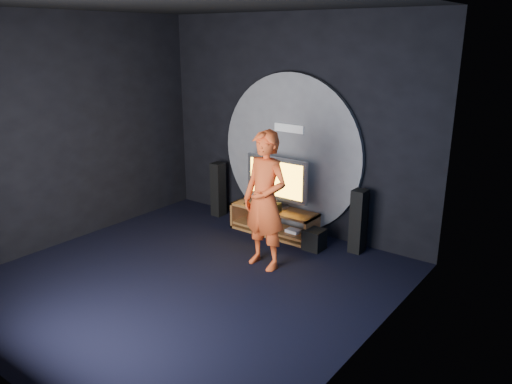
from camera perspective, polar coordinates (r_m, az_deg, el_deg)
floor at (r=6.84m, az=-7.75°, el=-10.02°), size 5.00×5.00×0.00m
back_wall at (r=8.15m, az=4.23°, el=7.59°), size 5.00×0.04×3.50m
left_wall at (r=8.18m, az=-20.94°, el=6.53°), size 0.04×5.00×3.50m
right_wall at (r=4.84m, az=12.97°, el=0.33°), size 0.04×5.00×3.50m
ceiling at (r=6.09m, az=-9.17°, el=20.69°), size 5.00×5.00×0.01m
wall_disc_panel at (r=8.19m, az=3.95°, el=4.45°), size 2.60×0.11×2.60m
media_console at (r=8.22m, az=2.09°, el=-3.54°), size 1.50×0.45×0.45m
tv at (r=8.05m, az=2.38°, el=1.35°), size 1.13×0.22×0.84m
center_speaker at (r=8.00m, az=1.48°, el=-1.62°), size 0.40×0.15×0.15m
remote at (r=8.28m, az=-0.82°, el=-1.42°), size 0.18×0.05×0.02m
tower_speaker_left at (r=9.02m, az=-4.34°, el=0.31°), size 0.20×0.22×0.98m
tower_speaker_right at (r=7.61m, az=11.58°, el=-3.30°), size 0.20×0.22×0.98m
subwoofer at (r=7.71m, az=6.67°, el=-5.40°), size 0.29×0.29×0.32m
player at (r=6.84m, az=1.04°, el=-0.99°), size 0.75×0.53×1.95m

